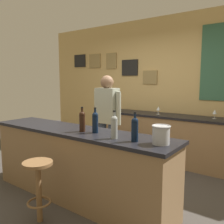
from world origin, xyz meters
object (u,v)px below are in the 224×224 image
wine_bottle_a (82,121)px  wine_glass_a (158,109)px  bar_stool (38,181)px  wine_bottle_b (95,122)px  ice_bucket (161,134)px  wine_bottle_c (114,126)px  wine_glass_b (215,112)px  wine_bottle_d (135,128)px  bartender (107,118)px

wine_bottle_a → wine_glass_a: wine_bottle_a is taller
bar_stool → wine_bottle_b: wine_bottle_b is taller
ice_bucket → bar_stool: bearing=-151.1°
wine_bottle_a → wine_glass_a: size_ratio=1.97×
wine_bottle_a → wine_bottle_c: bearing=-6.0°
wine_bottle_b → wine_bottle_c: bearing=-15.8°
wine_bottle_b → wine_glass_b: wine_bottle_b is taller
wine_bottle_c → wine_bottle_d: bearing=5.7°
bartender → wine_glass_a: bartender is taller
bar_stool → wine_bottle_c: wine_bottle_c is taller
wine_glass_b → ice_bucket: bearing=-90.1°
wine_bottle_a → ice_bucket: wine_bottle_a is taller
wine_bottle_d → wine_bottle_c: bearing=-174.3°
bartender → bar_stool: 1.61m
wine_bottle_d → wine_glass_b: 2.18m
wine_bottle_a → wine_bottle_c: (0.52, -0.05, 0.00)m
wine_glass_a → bar_stool: bearing=-93.1°
bartender → wine_bottle_c: (0.85, -0.98, 0.12)m
wine_bottle_c → ice_bucket: size_ratio=1.63×
bartender → bar_stool: (0.23, -1.52, -0.48)m
bar_stool → wine_bottle_c: (0.63, 0.53, 0.60)m
wine_bottle_b → wine_glass_a: wine_bottle_b is taller
bartender → wine_bottle_a: bartender is taller
bar_stool → wine_glass_b: wine_glass_b is taller
wine_bottle_b → wine_glass_a: bearing=93.7°
wine_bottle_d → wine_glass_b: bearing=83.1°
wine_bottle_b → wine_bottle_d: 0.60m
bartender → wine_bottle_d: bartender is taller
bar_stool → wine_bottle_c: bearing=40.5°
wine_bottle_b → wine_bottle_c: same height
wine_bottle_d → wine_bottle_a: bearing=177.7°
bar_stool → wine_bottle_b: size_ratio=2.22×
wine_bottle_d → ice_bucket: bearing=14.1°
wine_glass_a → wine_glass_b: same height
bartender → ice_bucket: size_ratio=8.61×
ice_bucket → wine_bottle_a: bearing=-178.0°
wine_bottle_d → ice_bucket: 0.27m
wine_bottle_c → ice_bucket: 0.51m
wine_bottle_c → wine_glass_b: 2.25m
wine_bottle_a → wine_glass_b: wine_bottle_a is taller
wine_bottle_a → wine_glass_b: (1.02, 2.14, -0.05)m
wine_bottle_b → wine_glass_a: 2.00m
bar_stool → wine_bottle_a: wine_bottle_a is taller
ice_bucket → wine_bottle_d: bearing=-165.9°
bar_stool → wine_glass_b: bearing=67.5°
bartender → wine_bottle_c: 1.31m
wine_bottle_a → wine_glass_b: 2.37m
wine_bottle_b → wine_bottle_d: (0.59, -0.08, 0.00)m
bar_stool → wine_glass_b: 3.00m
wine_bottle_c → wine_glass_b: (0.51, 2.19, -0.05)m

